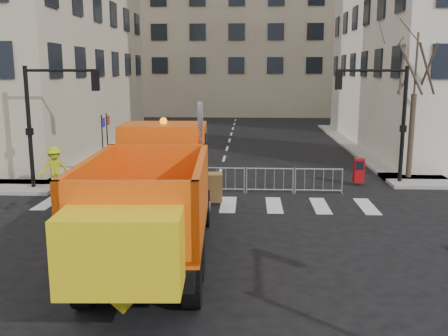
{
  "coord_description": "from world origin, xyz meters",
  "views": [
    {
      "loc": [
        1.5,
        -13.5,
        5.17
      ],
      "look_at": [
        0.68,
        2.5,
        2.05
      ],
      "focal_mm": 40.0,
      "sensor_mm": 36.0,
      "label": 1
    }
  ],
  "objects_px": {
    "cop_c": "(189,185)",
    "worker": "(55,169)",
    "plow_truck": "(154,194)",
    "cop_b": "(162,174)",
    "cop_a": "(178,188)",
    "newspaper_box": "(359,170)"
  },
  "relations": [
    {
      "from": "cop_c",
      "to": "worker",
      "type": "height_order",
      "value": "worker"
    },
    {
      "from": "plow_truck",
      "to": "cop_c",
      "type": "distance_m",
      "value": 5.19
    },
    {
      "from": "cop_b",
      "to": "cop_c",
      "type": "relative_size",
      "value": 0.93
    },
    {
      "from": "plow_truck",
      "to": "cop_b",
      "type": "xyz_separation_m",
      "value": [
        -1.09,
        7.32,
        -0.97
      ]
    },
    {
      "from": "cop_a",
      "to": "cop_c",
      "type": "distance_m",
      "value": 0.44
    },
    {
      "from": "newspaper_box",
      "to": "cop_c",
      "type": "bearing_deg",
      "value": -149.45
    },
    {
      "from": "cop_b",
      "to": "worker",
      "type": "xyz_separation_m",
      "value": [
        -4.57,
        0.05,
        0.16
      ]
    },
    {
      "from": "cop_c",
      "to": "worker",
      "type": "bearing_deg",
      "value": -63.42
    },
    {
      "from": "plow_truck",
      "to": "newspaper_box",
      "type": "distance_m",
      "value": 12.42
    },
    {
      "from": "worker",
      "to": "newspaper_box",
      "type": "xyz_separation_m",
      "value": [
        13.24,
        2.39,
        -0.41
      ]
    },
    {
      "from": "cop_b",
      "to": "newspaper_box",
      "type": "bearing_deg",
      "value": -157.26
    },
    {
      "from": "cop_c",
      "to": "plow_truck",
      "type": "bearing_deg",
      "value": 43.62
    },
    {
      "from": "cop_a",
      "to": "plow_truck",
      "type": "bearing_deg",
      "value": 87.14
    },
    {
      "from": "plow_truck",
      "to": "cop_b",
      "type": "bearing_deg",
      "value": 5.65
    },
    {
      "from": "cop_a",
      "to": "newspaper_box",
      "type": "distance_m",
      "value": 8.98
    },
    {
      "from": "cop_b",
      "to": "cop_c",
      "type": "distance_m",
      "value": 2.64
    },
    {
      "from": "plow_truck",
      "to": "cop_a",
      "type": "xyz_separation_m",
      "value": [
        -0.08,
        5.08,
        -1.05
      ]
    },
    {
      "from": "plow_truck",
      "to": "worker",
      "type": "xyz_separation_m",
      "value": [
        -5.66,
        7.38,
        -0.8
      ]
    },
    {
      "from": "plow_truck",
      "to": "cop_c",
      "type": "xyz_separation_m",
      "value": [
        0.34,
        5.1,
        -0.9
      ]
    },
    {
      "from": "cop_a",
      "to": "cop_b",
      "type": "xyz_separation_m",
      "value": [
        -1.01,
        2.24,
        0.08
      ]
    },
    {
      "from": "cop_a",
      "to": "newspaper_box",
      "type": "xyz_separation_m",
      "value": [
        7.66,
        4.69,
        -0.17
      ]
    },
    {
      "from": "worker",
      "to": "cop_b",
      "type": "bearing_deg",
      "value": -29.35
    }
  ]
}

